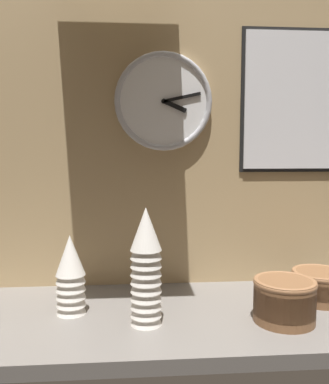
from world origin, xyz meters
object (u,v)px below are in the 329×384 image
at_px(bowl_stack_far_right, 319,285).
at_px(menu_board, 305,101).
at_px(cup_stack_center, 146,266).
at_px(wall_clock, 164,101).
at_px(cup_stack_center_left, 71,274).
at_px(bowl_stack_right, 284,299).

distance_m(bowl_stack_far_right, menu_board, 0.63).
distance_m(cup_stack_center, menu_board, 0.82).
bearing_deg(bowl_stack_far_right, wall_clock, 158.47).
bearing_deg(cup_stack_center_left, cup_stack_center, -23.09).
height_order(bowl_stack_far_right, menu_board, menu_board).
bearing_deg(bowl_stack_far_right, cup_stack_center, -166.66).
xyz_separation_m(cup_stack_center_left, wall_clock, (0.29, 0.23, 0.52)).
bearing_deg(bowl_stack_far_right, cup_stack_center_left, -177.09).
height_order(cup_stack_center_left, bowl_stack_right, cup_stack_center_left).
xyz_separation_m(cup_stack_center, bowl_stack_right, (0.38, -0.01, -0.10)).
xyz_separation_m(cup_stack_center_left, bowl_stack_right, (0.60, -0.10, -0.05)).
distance_m(wall_clock, menu_board, 0.50).
bearing_deg(menu_board, bowl_stack_far_right, -94.62).
distance_m(cup_stack_center, wall_clock, 0.58).
bearing_deg(bowl_stack_right, cup_stack_center, 178.23).
bearing_deg(bowl_stack_right, menu_board, 61.46).
bearing_deg(wall_clock, cup_stack_center_left, -141.78).
height_order(cup_stack_center, wall_clock, wall_clock).
xyz_separation_m(bowl_stack_right, bowl_stack_far_right, (0.17, 0.14, -0.01)).
xyz_separation_m(cup_stack_center_left, menu_board, (0.79, 0.24, 0.53)).
bearing_deg(bowl_stack_far_right, menu_board, 85.38).
bearing_deg(wall_clock, bowl_stack_far_right, -21.53).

